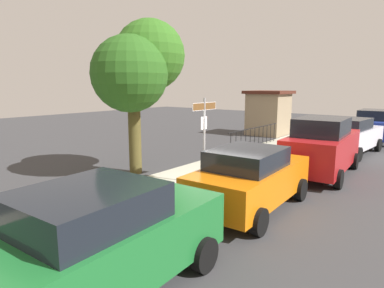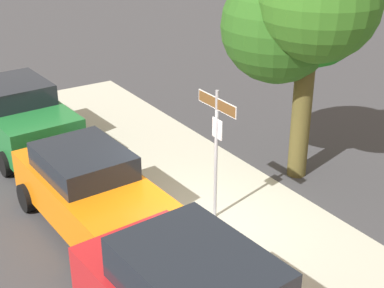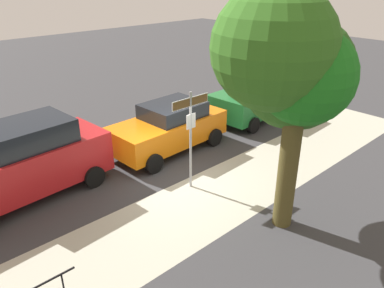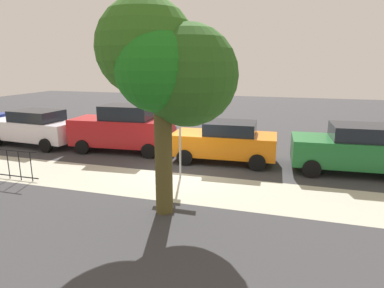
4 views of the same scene
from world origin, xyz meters
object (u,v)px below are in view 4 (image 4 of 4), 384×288
at_px(street_sign, 180,122).
at_px(car_green, 353,149).
at_px(shade_tree, 165,65).
at_px(car_red, 124,128).
at_px(car_white, 35,127).
at_px(car_orange, 225,141).

height_order(street_sign, car_green, street_sign).
bearing_deg(shade_tree, car_red, -52.05).
bearing_deg(shade_tree, street_sign, -79.07).
distance_m(street_sign, shade_tree, 3.28).
height_order(car_red, car_white, car_red).
relative_size(car_green, car_white, 0.91).
xyz_separation_m(street_sign, car_red, (3.66, -2.74, -0.95)).
xyz_separation_m(shade_tree, car_orange, (-0.64, -4.97, -3.09)).
xyz_separation_m(car_green, car_orange, (4.80, -0.01, -0.06)).
relative_size(street_sign, car_orange, 0.68).
bearing_deg(car_red, street_sign, 139.17).
height_order(car_orange, car_white, car_white).
bearing_deg(car_red, shade_tree, 123.92).
bearing_deg(car_white, car_red, -173.06).
relative_size(street_sign, shade_tree, 0.51).
relative_size(street_sign, car_red, 0.61).
height_order(car_green, car_red, car_red).
height_order(shade_tree, car_red, shade_tree).
distance_m(street_sign, car_red, 4.66).
relative_size(car_green, car_orange, 1.02).
distance_m(car_red, car_white, 4.80).
distance_m(car_green, car_red, 9.61).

